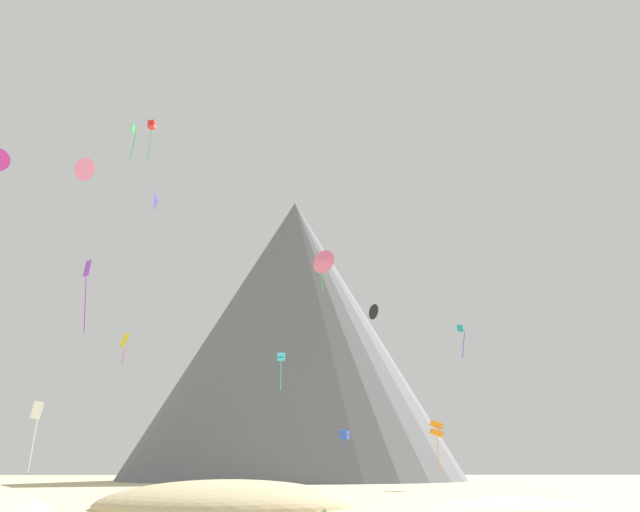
{
  "coord_description": "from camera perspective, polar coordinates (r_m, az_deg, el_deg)",
  "views": [
    {
      "loc": [
        -1.26,
        -26.55,
        2.42
      ],
      "look_at": [
        1.86,
        33.51,
        20.37
      ],
      "focal_mm": 39.73,
      "sensor_mm": 36.0,
      "label": 1
    }
  ],
  "objects": [
    {
      "name": "dune_back_low",
      "position": [
        46.99,
        -7.49,
        -19.44
      ],
      "size": [
        21.27,
        20.32,
        3.34
      ],
      "primitive_type": "ellipsoid",
      "rotation": [
        0.0,
        0.0,
        2.05
      ],
      "color": "#C6B284",
      "rests_on": "ground_plane"
    },
    {
      "name": "rock_massif",
      "position": [
        139.46,
        -2.78,
        -7.02
      ],
      "size": [
        68.56,
        68.56,
        54.53
      ],
      "color": "slate",
      "rests_on": "ground_plane"
    },
    {
      "name": "kite_red_high",
      "position": [
        88.87,
        -13.39,
        10.17
      ],
      "size": [
        0.98,
        0.98,
        5.11
      ],
      "rotation": [
        0.0,
        0.0,
        6.09
      ],
      "color": "red"
    },
    {
      "name": "kite_rainbow_mid",
      "position": [
        62.11,
        0.22,
        -0.43
      ],
      "size": [
        2.09,
        1.69,
        3.77
      ],
      "rotation": [
        0.0,
        0.0,
        5.67
      ],
      "color": "#E5668C"
    },
    {
      "name": "kite_orange_low",
      "position": [
        84.25,
        9.37,
        -13.59
      ],
      "size": [
        1.66,
        1.55,
        5.8
      ],
      "rotation": [
        0.0,
        0.0,
        1.45
      ],
      "color": "orange"
    },
    {
      "name": "kite_yellow_mid",
      "position": [
        85.79,
        -15.37,
        -6.57
      ],
      "size": [
        1.9,
        2.17,
        3.84
      ],
      "rotation": [
        0.0,
        0.0,
        2.18
      ],
      "color": "yellow"
    },
    {
      "name": "kite_pink_high",
      "position": [
        74.88,
        -18.4,
        6.64
      ],
      "size": [
        2.45,
        1.41,
        2.36
      ],
      "rotation": [
        0.0,
        0.0,
        2.8
      ],
      "color": "pink"
    },
    {
      "name": "kite_violet_mid",
      "position": [
        48.89,
        -18.29,
        -2.04
      ],
      "size": [
        0.51,
        0.6,
        4.96
      ],
      "rotation": [
        0.0,
        0.0,
        1.68
      ],
      "color": "purple"
    },
    {
      "name": "kite_green_high",
      "position": [
        67.7,
        -14.83,
        9.46
      ],
      "size": [
        0.49,
        0.86,
        3.42
      ],
      "rotation": [
        0.0,
        0.0,
        0.7
      ],
      "color": "green"
    },
    {
      "name": "kite_white_low",
      "position": [
        64.78,
        -21.91,
        -12.15
      ],
      "size": [
        0.94,
        0.61,
        5.75
      ],
      "rotation": [
        0.0,
        0.0,
        3.07
      ],
      "color": "white"
    },
    {
      "name": "kite_black_mid",
      "position": [
        73.15,
        4.39,
        -4.51
      ],
      "size": [
        1.08,
        1.57,
        1.64
      ],
      "rotation": [
        0.0,
        0.0,
        2.09
      ],
      "color": "black"
    },
    {
      "name": "kite_teal_mid",
      "position": [
        77.52,
        11.3,
        -6.16
      ],
      "size": [
        0.91,
        0.46,
        3.61
      ],
      "rotation": [
        0.0,
        0.0,
        2.83
      ],
      "color": "teal"
    },
    {
      "name": "kite_blue_low",
      "position": [
        84.77,
        1.96,
        -14.19
      ],
      "size": [
        1.41,
        1.37,
        3.68
      ],
      "rotation": [
        0.0,
        0.0,
        4.3
      ],
      "color": "blue"
    },
    {
      "name": "kite_indigo_high",
      "position": [
        71.21,
        -13.06,
        4.44
      ],
      "size": [
        0.68,
        2.47,
        2.45
      ],
      "rotation": [
        0.0,
        0.0,
        1.71
      ],
      "color": "#5138B2"
    },
    {
      "name": "kite_cyan_low",
      "position": [
        69.72,
        -3.16,
        -8.19
      ],
      "size": [
        0.76,
        0.82,
        3.67
      ],
      "rotation": [
        0.0,
        0.0,
        3.09
      ],
      "color": "#33BCDB"
    }
  ]
}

